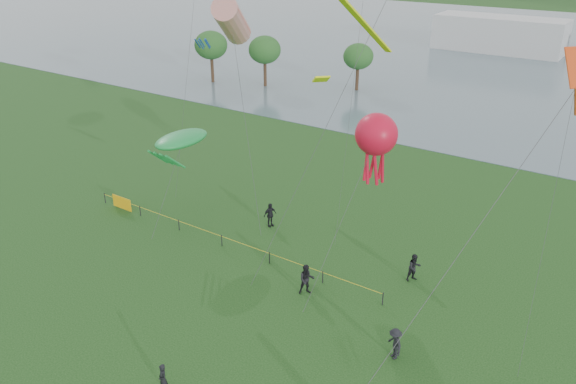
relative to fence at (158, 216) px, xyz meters
The scene contains 13 objects.
lake 86.74m from the fence, 80.31° to the left, with size 400.00×120.00×0.08m, color slate.
pavilion_left 80.58m from the fence, 88.16° to the left, with size 22.00×8.00×6.00m, color silver.
trees 41.37m from the fence, 114.50° to the left, with size 23.41×11.73×7.16m.
fence is the anchor object (origin of this frame).
spectator_a 13.94m from the fence, ahead, with size 0.93×0.73×1.92m, color black.
spectator_b 20.81m from the fence, 10.25° to the right, with size 1.13×0.65×1.75m, color black.
spectator_c 8.32m from the fence, 30.14° to the left, with size 1.07×0.44×1.82m, color black.
spectator_f 17.26m from the fence, 43.31° to the right, with size 0.57×0.38×1.57m, color black.
spectator_g 18.90m from the fence, 10.36° to the left, with size 0.87×0.68×1.80m, color black.
kite_windsock 15.11m from the fence, 75.76° to the left, with size 8.08×7.18×15.67m.
kite_creature 6.09m from the fence, 51.95° to the left, with size 2.54×6.10×6.72m.
kite_octopus 18.19m from the fence, ahead, with size 2.42×6.92×10.40m.
kite_delta 29.80m from the fence, ahead, with size 6.54×14.12×16.01m.
Camera 1 is at (13.84, -10.57, 19.52)m, focal length 35.00 mm.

